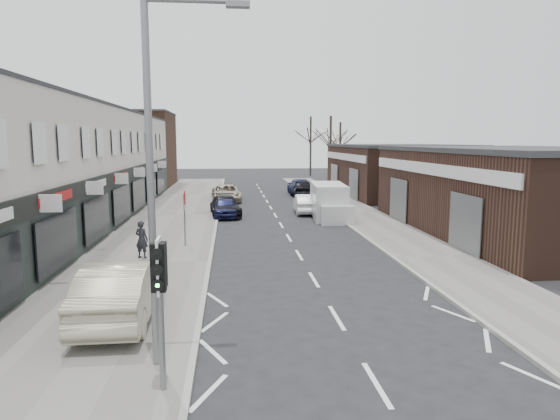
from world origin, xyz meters
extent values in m
plane|color=black|center=(0.00, 0.00, 0.00)|extent=(160.00, 160.00, 0.00)
cube|color=slate|center=(-6.75, 22.00, 0.06)|extent=(5.50, 64.00, 0.12)
cube|color=slate|center=(5.75, 22.00, 0.06)|extent=(3.50, 64.00, 0.12)
cube|color=silver|center=(-13.50, 19.50, 3.55)|extent=(8.00, 41.00, 7.10)
cube|color=#4B2F20|center=(-13.50, 45.00, 4.00)|extent=(8.00, 10.00, 8.00)
cube|color=#3C241B|center=(12.50, 14.00, 2.25)|extent=(10.00, 18.00, 4.50)
cube|color=#3C241B|center=(12.50, 34.00, 2.25)|extent=(10.00, 16.00, 4.50)
cylinder|color=slate|center=(-4.40, -2.00, 1.62)|extent=(0.12, 0.12, 3.00)
cube|color=silver|center=(-4.40, -2.00, 2.67)|extent=(0.05, 0.55, 1.10)
cube|color=black|center=(-4.40, -2.12, 2.67)|extent=(0.28, 0.22, 0.95)
sphere|color=#0CE533|center=(-4.40, -2.24, 2.37)|extent=(0.18, 0.18, 0.18)
cube|color=black|center=(-4.40, -1.88, 2.67)|extent=(0.26, 0.20, 0.90)
cylinder|color=slate|center=(-4.70, -0.80, 4.12)|extent=(0.16, 0.16, 8.00)
cylinder|color=slate|center=(-3.80, -0.80, 7.92)|extent=(1.80, 0.10, 0.10)
cube|color=slate|center=(-2.80, -0.80, 7.87)|extent=(0.50, 0.22, 0.12)
cylinder|color=slate|center=(-5.20, 12.00, 1.37)|extent=(0.07, 0.07, 2.50)
cube|color=white|center=(-5.15, 12.00, 1.97)|extent=(0.04, 0.45, 0.25)
cube|color=silver|center=(3.40, 20.64, 1.13)|extent=(2.44, 5.09, 2.26)
cube|color=silver|center=(3.40, 17.74, 0.59)|extent=(2.05, 1.02, 1.18)
cylinder|color=black|center=(2.48, 18.91, 0.38)|extent=(0.24, 0.75, 0.75)
cylinder|color=black|center=(4.32, 18.91, 0.38)|extent=(0.24, 0.75, 0.75)
cylinder|color=black|center=(2.48, 22.37, 0.38)|extent=(0.24, 0.75, 0.75)
cylinder|color=black|center=(4.32, 22.37, 0.38)|extent=(0.24, 0.75, 0.75)
imported|color=#A7A286|center=(-6.10, 2.18, 0.95)|extent=(1.85, 5.08, 1.66)
imported|color=black|center=(-6.80, 9.63, 0.92)|extent=(0.69, 0.59, 1.60)
imported|color=#151843|center=(-3.40, 21.52, 0.66)|extent=(1.64, 3.90, 1.32)
imported|color=black|center=(-3.40, 22.07, 0.68)|extent=(2.36, 4.88, 1.37)
imported|color=#BBAB96|center=(-3.40, 30.28, 0.69)|extent=(2.62, 5.14, 1.39)
imported|color=white|center=(2.20, 22.80, 0.67)|extent=(1.63, 4.16, 1.35)
imported|color=black|center=(3.50, 33.51, 0.77)|extent=(2.09, 4.60, 1.53)
imported|color=#151C42|center=(3.50, 35.17, 0.75)|extent=(2.29, 5.24, 1.50)
camera|label=1|loc=(-2.99, -11.62, 5.08)|focal=32.00mm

